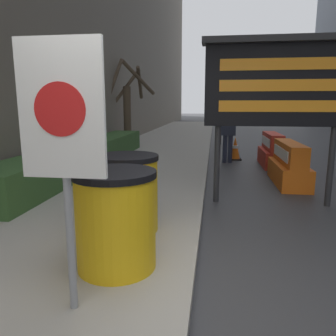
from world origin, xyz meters
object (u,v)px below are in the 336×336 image
(jersey_barrier_orange_far, at_px, (289,166))
(barrel_drum_foreground, at_px, (116,220))
(message_board, at_px, (278,84))
(traffic_light_near_curb, at_px, (222,75))
(warning_sign, at_px, (63,130))
(pedestrian_passerby, at_px, (228,129))
(jersey_barrier_red_striped, at_px, (272,152))
(traffic_cone_near, at_px, (235,149))
(barrel_drum_middle, at_px, (127,193))

(jersey_barrier_orange_far, bearing_deg, barrel_drum_foreground, -120.05)
(message_board, bearing_deg, traffic_light_near_curb, 95.08)
(warning_sign, height_order, traffic_light_near_curb, traffic_light_near_curb)
(message_board, xyz_separation_m, jersey_barrier_orange_far, (0.62, 1.56, -1.62))
(pedestrian_passerby, bearing_deg, jersey_barrier_red_striped, 168.91)
(jersey_barrier_orange_far, bearing_deg, traffic_light_near_curb, 101.27)
(traffic_cone_near, bearing_deg, barrel_drum_foreground, -101.91)
(jersey_barrier_red_striped, bearing_deg, barrel_drum_middle, -115.62)
(barrel_drum_foreground, bearing_deg, message_board, 55.67)
(barrel_drum_foreground, height_order, barrel_drum_middle, same)
(message_board, relative_size, traffic_light_near_curb, 0.69)
(warning_sign, relative_size, jersey_barrier_orange_far, 1.12)
(jersey_barrier_red_striped, bearing_deg, warning_sign, -110.25)
(message_board, xyz_separation_m, traffic_cone_near, (-0.34, 4.61, -1.67))
(barrel_drum_foreground, xyz_separation_m, traffic_cone_near, (1.56, 7.39, -0.27))
(barrel_drum_middle, xyz_separation_m, traffic_light_near_curb, (1.30, 10.23, 2.26))
(traffic_cone_near, distance_m, pedestrian_passerby, 0.90)
(barrel_drum_middle, distance_m, traffic_cone_near, 6.67)
(barrel_drum_middle, relative_size, jersey_barrier_red_striped, 0.58)
(jersey_barrier_red_striped, bearing_deg, traffic_light_near_curb, 106.21)
(message_board, height_order, jersey_barrier_red_striped, message_board)
(jersey_barrier_orange_far, relative_size, traffic_cone_near, 2.55)
(jersey_barrier_red_striped, xyz_separation_m, pedestrian_passerby, (-1.21, 0.32, 0.59))
(barrel_drum_foreground, distance_m, warning_sign, 1.15)
(pedestrian_passerby, bearing_deg, message_board, 102.26)
(warning_sign, bearing_deg, pedestrian_passerby, 79.13)
(pedestrian_passerby, bearing_deg, traffic_light_near_curb, -84.17)
(jersey_barrier_orange_far, xyz_separation_m, pedestrian_passerby, (-1.21, 2.47, 0.59))
(barrel_drum_foreground, height_order, message_board, message_board)
(message_board, distance_m, traffic_light_near_curb, 8.47)
(jersey_barrier_orange_far, distance_m, traffic_light_near_curb, 7.39)
(message_board, xyz_separation_m, traffic_light_near_curb, (-0.75, 8.39, 0.87))
(barrel_drum_foreground, xyz_separation_m, message_board, (1.90, 2.78, 1.40))
(jersey_barrier_red_striped, height_order, traffic_cone_near, jersey_barrier_red_striped)
(jersey_barrier_orange_far, height_order, jersey_barrier_red_striped, jersey_barrier_red_striped)
(traffic_light_near_curb, bearing_deg, traffic_cone_near, -83.88)
(barrel_drum_middle, height_order, warning_sign, warning_sign)
(message_board, xyz_separation_m, jersey_barrier_red_striped, (0.62, 3.71, -1.61))
(warning_sign, relative_size, pedestrian_passerby, 1.19)
(warning_sign, height_order, traffic_cone_near, warning_sign)
(barrel_drum_foreground, bearing_deg, traffic_cone_near, 78.09)
(barrel_drum_foreground, distance_m, jersey_barrier_red_striped, 6.97)
(barrel_drum_middle, distance_m, traffic_light_near_curb, 10.55)
(jersey_barrier_orange_far, height_order, traffic_light_near_curb, traffic_light_near_curb)
(warning_sign, bearing_deg, barrel_drum_middle, 90.14)
(jersey_barrier_red_striped, xyz_separation_m, traffic_light_near_curb, (-1.36, 4.68, 2.48))
(pedestrian_passerby, bearing_deg, traffic_cone_near, -110.04)
(message_board, height_order, jersey_barrier_orange_far, message_board)
(warning_sign, relative_size, jersey_barrier_red_striped, 1.23)
(traffic_cone_near, height_order, traffic_light_near_curb, traffic_light_near_curb)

